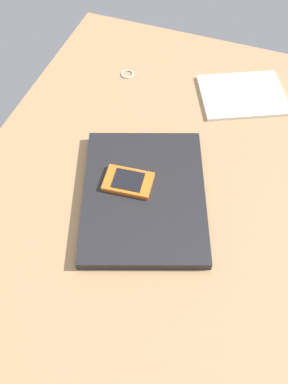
% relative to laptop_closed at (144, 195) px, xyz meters
% --- Properties ---
extents(desk_surface, '(1.20, 0.80, 0.03)m').
position_rel_laptop_closed_xyz_m(desk_surface, '(0.03, 0.02, -0.03)').
color(desk_surface, '#9E7751').
rests_on(desk_surface, ground).
extents(laptop_closed, '(0.38, 0.33, 0.02)m').
position_rel_laptop_closed_xyz_m(laptop_closed, '(0.00, 0.00, 0.00)').
color(laptop_closed, black).
rests_on(laptop_closed, desk_surface).
extents(cell_phone_on_laptop, '(0.07, 0.10, 0.01)m').
position_rel_laptop_closed_xyz_m(cell_phone_on_laptop, '(-0.01, -0.04, 0.02)').
color(cell_phone_on_laptop, orange).
rests_on(cell_phone_on_laptop, laptop_closed).
extents(key_ring, '(0.03, 0.03, 0.00)m').
position_rel_laptop_closed_xyz_m(key_ring, '(-0.34, -0.17, -0.01)').
color(key_ring, silver).
rests_on(key_ring, desk_surface).
extents(notepad, '(0.23, 0.25, 0.01)m').
position_rel_laptop_closed_xyz_m(notepad, '(-0.36, 0.13, -0.01)').
color(notepad, white).
rests_on(notepad, desk_surface).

